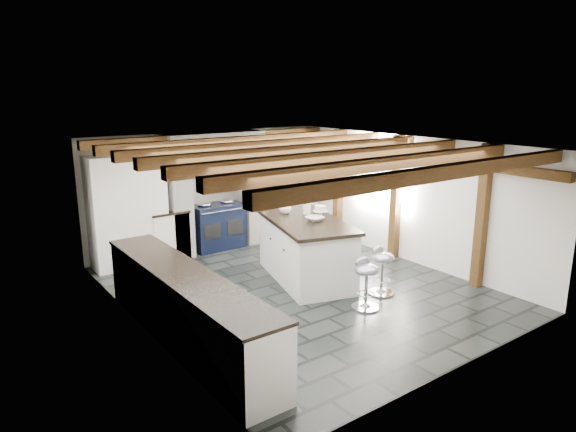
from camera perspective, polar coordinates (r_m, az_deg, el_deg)
ground at (r=8.29m, az=1.08°, el=-8.04°), size 6.00×6.00×0.00m
room_shell at (r=8.80m, az=-7.66°, el=0.42°), size 6.00×6.03×6.00m
range_cooker at (r=10.30m, az=-7.93°, el=-1.03°), size 1.00×0.63×0.99m
kitchen_island at (r=8.53m, az=1.98°, el=-3.68°), size 1.60×2.28×1.37m
bar_stool_near at (r=8.07m, az=10.36°, el=-5.37°), size 0.41×0.41×0.75m
bar_stool_far at (r=7.51m, az=8.67°, el=-6.77°), size 0.41×0.41×0.76m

